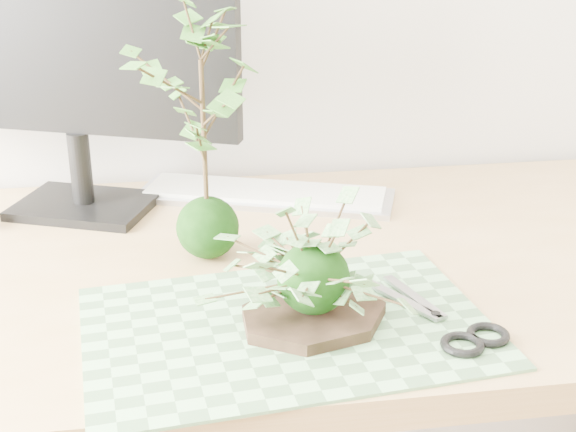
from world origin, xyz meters
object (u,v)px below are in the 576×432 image
(ivy_kokedama, at_px, (314,247))
(keyboard, at_px, (265,194))
(desk, at_px, (313,311))
(monitor, at_px, (68,43))
(maple_kokedama, at_px, (201,76))

(ivy_kokedama, height_order, keyboard, ivy_kokedama)
(desk, distance_m, monitor, 0.54)
(desk, height_order, ivy_kokedama, ivy_kokedama)
(desk, bearing_deg, monitor, 144.64)
(desk, distance_m, maple_kokedama, 0.37)
(ivy_kokedama, distance_m, monitor, 0.54)
(desk, bearing_deg, maple_kokedama, 171.60)
(monitor, bearing_deg, desk, -13.55)
(maple_kokedama, bearing_deg, monitor, 130.97)
(monitor, bearing_deg, ivy_kokedama, -33.36)
(keyboard, bearing_deg, maple_kokedama, -97.36)
(maple_kokedama, relative_size, keyboard, 0.83)
(desk, relative_size, ivy_kokedama, 6.04)
(maple_kokedama, xyz_separation_m, keyboard, (0.11, 0.21, -0.25))
(desk, xyz_separation_m, monitor, (-0.33, 0.24, 0.35))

